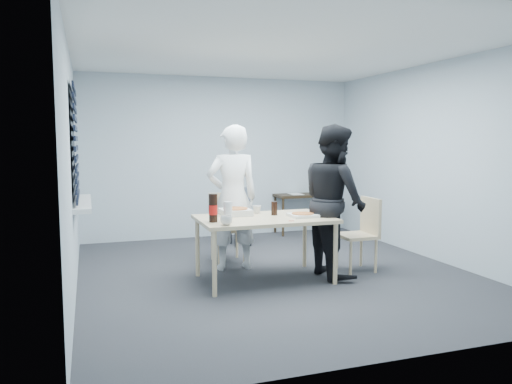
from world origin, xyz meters
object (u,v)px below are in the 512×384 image
object	(u,v)px
chair_far	(226,222)
side_table	(304,199)
dining_table	(264,222)
person_white	(233,198)
mug_a	(226,220)
soda_bottle	(213,208)
mug_b	(257,210)
stool	(241,223)
chair_right	(363,229)
backpack	(241,202)
person_black	(334,200)

from	to	relation	value
chair_far	side_table	size ratio (longest dim) A/B	0.89
dining_table	person_white	world-z (taller)	person_white
mug_a	soda_bottle	distance (m)	0.27
mug_a	mug_b	xyz separation A→B (m)	(0.56, 0.67, -0.00)
stool	chair_far	bearing A→B (deg)	-118.50
dining_table	chair_far	bearing A→B (deg)	98.58
chair_right	backpack	distance (m)	2.10
person_black	backpack	size ratio (longest dim) A/B	4.11
chair_far	person_white	size ratio (longest dim) A/B	0.50
chair_right	stool	xyz separation A→B (m)	(-0.99, 1.86, -0.18)
chair_far	stool	world-z (taller)	chair_far
side_table	soda_bottle	xyz separation A→B (m)	(-2.25, -2.65, 0.28)
person_white	person_black	distance (m)	1.23
side_table	mug_a	bearing A→B (deg)	-126.91
dining_table	person_white	size ratio (longest dim) A/B	0.84
person_black	mug_b	xyz separation A→B (m)	(-0.84, 0.34, -0.12)
side_table	stool	distance (m)	1.48
chair_right	person_black	bearing A→B (deg)	-171.07
soda_bottle	chair_far	bearing A→B (deg)	68.63
mug_a	person_white	bearing A→B (deg)	70.50
person_black	stool	distance (m)	2.08
dining_table	chair_right	distance (m)	1.29
dining_table	mug_b	distance (m)	0.32
person_white	mug_a	xyz separation A→B (m)	(-0.35, -0.97, -0.11)
dining_table	side_table	world-z (taller)	dining_table
stool	mug_b	world-z (taller)	mug_b
mug_a	soda_bottle	bearing A→B (deg)	108.87
person_white	stool	distance (m)	1.49
chair_right	side_table	bearing A→B (deg)	82.28
chair_right	mug_b	xyz separation A→B (m)	(-1.27, 0.27, 0.26)
chair_right	mug_a	world-z (taller)	chair_right
backpack	soda_bottle	world-z (taller)	soda_bottle
chair_far	mug_b	world-z (taller)	chair_far
mug_a	mug_b	bearing A→B (deg)	50.35
side_table	stool	bearing A→B (deg)	-154.91
dining_table	chair_far	xyz separation A→B (m)	(-0.16, 1.05, -0.15)
backpack	soda_bottle	xyz separation A→B (m)	(-0.92, -2.02, 0.22)
person_black	chair_far	bearing A→B (deg)	42.80
person_white	backpack	size ratio (longest dim) A/B	4.11
chair_right	person_white	world-z (taller)	person_white
mug_a	mug_b	distance (m)	0.87
stool	soda_bottle	xyz separation A→B (m)	(-0.92, -2.03, 0.54)
person_black	mug_b	world-z (taller)	person_black
backpack	mug_a	bearing A→B (deg)	-88.79
person_white	person_black	world-z (taller)	same
stool	backpack	distance (m)	0.32
chair_far	mug_a	xyz separation A→B (m)	(-0.39, -1.42, 0.26)
chair_far	chair_right	distance (m)	1.77
dining_table	mug_a	size ratio (longest dim) A/B	12.08
soda_bottle	person_white	bearing A→B (deg)	60.14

